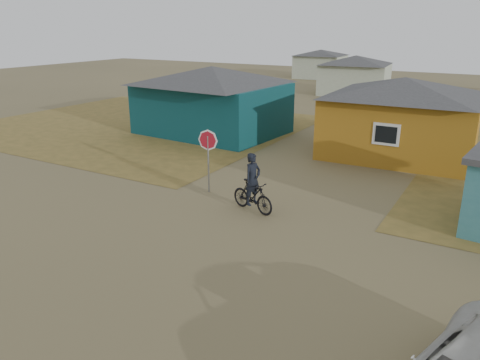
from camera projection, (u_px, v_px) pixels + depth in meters
name	position (u px, v px, depth m)	size (l,w,h in m)	color
ground	(202.00, 253.00, 13.67)	(120.00, 120.00, 0.00)	olive
grass_nw	(139.00, 125.00, 31.00)	(20.00, 18.00, 0.00)	olive
house_teal	(212.00, 99.00, 28.13)	(8.93, 7.08, 4.00)	#0A353A
house_yellow	(402.00, 116.00, 23.31)	(7.72, 6.76, 3.90)	#9E6818
house_pale_west	(355.00, 74.00, 43.81)	(7.04, 6.15, 3.60)	#ABB59C
house_pale_north	(320.00, 63.00, 57.50)	(6.28, 5.81, 3.40)	#ABB59C
stop_sign	(208.00, 147.00, 18.02)	(0.81, 0.26, 2.53)	gray
cyclist	(253.00, 190.00, 16.47)	(1.96, 1.02, 2.13)	black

